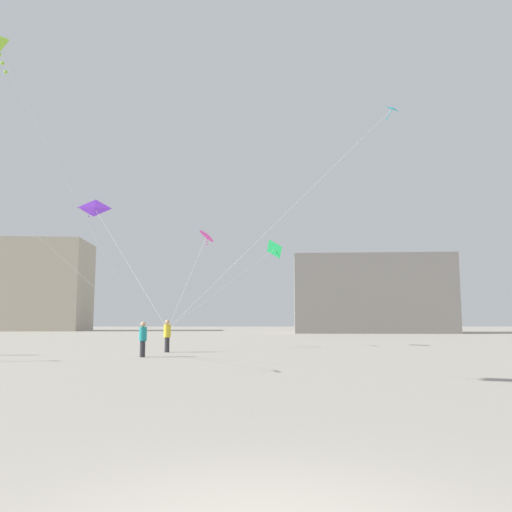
{
  "coord_description": "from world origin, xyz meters",
  "views": [
    {
      "loc": [
        -0.06,
        -4.56,
        1.83
      ],
      "look_at": [
        0.0,
        20.65,
        4.96
      ],
      "focal_mm": 36.39,
      "sensor_mm": 36.0,
      "label": 1
    }
  ],
  "objects": [
    {
      "name": "kite_violet_delta",
      "position": [
        -10.93,
        29.79,
        9.28
      ],
      "size": [
        6.66,
        4.53,
        8.58
      ],
      "color": "purple"
    },
    {
      "name": "kite_emerald_delta",
      "position": [
        1.26,
        32.91,
        6.93
      ],
      "size": [
        7.2,
        8.22,
        6.21
      ],
      "color": "green"
    },
    {
      "name": "kite_magenta_diamond",
      "position": [
        -3.55,
        31.82,
        7.81
      ],
      "size": [
        2.33,
        6.86,
        7.01
      ],
      "color": "#D12899"
    },
    {
      "name": "person_in_yellow",
      "position": [
        -5.2,
        25.72,
        1.02
      ],
      "size": [
        0.41,
        0.41,
        1.86
      ],
      "rotation": [
        0.0,
        0.0,
        2.3
      ],
      "color": "#2D2D33",
      "rests_on": "ground_plane"
    },
    {
      "name": "kite_cyan_diamond",
      "position": [
        8.45,
        27.4,
        15.08
      ],
      "size": [
        14.62,
        2.35,
        14.43
      ],
      "color": "#1EB2C6"
    },
    {
      "name": "building_centre_hall",
      "position": [
        17.0,
        72.69,
        5.62
      ],
      "size": [
        23.32,
        12.92,
        11.24
      ],
      "color": "gray",
      "rests_on": "ground_plane"
    },
    {
      "name": "kite_lime_delta",
      "position": [
        -7.69,
        10.5,
        9.51
      ],
      "size": [
        2.49,
        12.35,
        8.87
      ],
      "color": "#8CD12D"
    },
    {
      "name": "building_left_hall",
      "position": [
        -37.0,
        87.94,
        7.96
      ],
      "size": [
        13.79,
        12.95,
        15.91
      ],
      "color": "#B2A893",
      "rests_on": "ground_plane"
    },
    {
      "name": "person_in_teal",
      "position": [
        -5.74,
        21.74,
        0.97
      ],
      "size": [
        0.38,
        0.38,
        1.76
      ],
      "rotation": [
        0.0,
        0.0,
        3.08
      ],
      "color": "#2D2D33",
      "rests_on": "ground_plane"
    }
  ]
}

